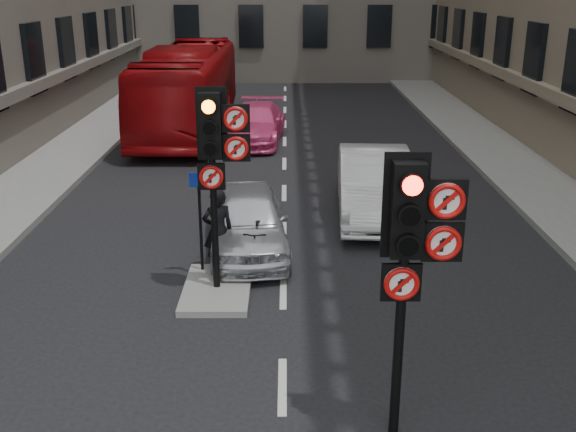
{
  "coord_description": "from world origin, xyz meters",
  "views": [
    {
      "loc": [
        0.06,
        -6.08,
        5.37
      ],
      "look_at": [
        0.08,
        1.78,
        2.6
      ],
      "focal_mm": 42.0,
      "sensor_mm": 36.0,
      "label": 1
    }
  ],
  "objects_px": {
    "car_pink": "(256,124)",
    "car_silver": "(248,220)",
    "signal_near": "(413,240)",
    "signal_far": "(217,147)",
    "motorcyclist": "(218,230)",
    "motorcycle": "(257,248)",
    "bus_red": "(189,88)",
    "info_sign": "(200,208)",
    "car_white": "(374,184)"
  },
  "relations": [
    {
      "from": "car_pink",
      "to": "car_silver",
      "type": "bearing_deg",
      "value": -83.97
    },
    {
      "from": "signal_near",
      "to": "car_pink",
      "type": "distance_m",
      "value": 16.27
    },
    {
      "from": "signal_near",
      "to": "signal_far",
      "type": "distance_m",
      "value": 4.77
    },
    {
      "from": "car_pink",
      "to": "motorcyclist",
      "type": "xyz_separation_m",
      "value": [
        -0.25,
        -10.95,
        0.18
      ]
    },
    {
      "from": "car_silver",
      "to": "car_pink",
      "type": "bearing_deg",
      "value": 86.38
    },
    {
      "from": "signal_far",
      "to": "motorcycle",
      "type": "distance_m",
      "value": 2.53
    },
    {
      "from": "signal_far",
      "to": "bus_red",
      "type": "distance_m",
      "value": 14.37
    },
    {
      "from": "info_sign",
      "to": "car_silver",
      "type": "bearing_deg",
      "value": 51.85
    },
    {
      "from": "signal_near",
      "to": "car_silver",
      "type": "relative_size",
      "value": 0.91
    },
    {
      "from": "signal_far",
      "to": "car_white",
      "type": "distance_m",
      "value": 5.7
    },
    {
      "from": "car_silver",
      "to": "info_sign",
      "type": "xyz_separation_m",
      "value": [
        -0.82,
        -1.27,
        0.7
      ]
    },
    {
      "from": "motorcyclist",
      "to": "info_sign",
      "type": "distance_m",
      "value": 0.68
    },
    {
      "from": "car_silver",
      "to": "info_sign",
      "type": "relative_size",
      "value": 2.02
    },
    {
      "from": "car_white",
      "to": "car_pink",
      "type": "height_order",
      "value": "car_white"
    },
    {
      "from": "signal_near",
      "to": "car_pink",
      "type": "relative_size",
      "value": 0.8
    },
    {
      "from": "car_pink",
      "to": "car_white",
      "type": "bearing_deg",
      "value": -63.28
    },
    {
      "from": "signal_near",
      "to": "bus_red",
      "type": "height_order",
      "value": "signal_near"
    },
    {
      "from": "car_white",
      "to": "motorcyclist",
      "type": "distance_m",
      "value": 4.7
    },
    {
      "from": "motorcycle",
      "to": "info_sign",
      "type": "bearing_deg",
      "value": -161.78
    },
    {
      "from": "signal_near",
      "to": "car_pink",
      "type": "height_order",
      "value": "signal_near"
    },
    {
      "from": "signal_far",
      "to": "bus_red",
      "type": "xyz_separation_m",
      "value": [
        -2.45,
        14.11,
        -1.16
      ]
    },
    {
      "from": "signal_near",
      "to": "car_white",
      "type": "bearing_deg",
      "value": 85.43
    },
    {
      "from": "signal_far",
      "to": "signal_near",
      "type": "bearing_deg",
      "value": -56.98
    },
    {
      "from": "signal_near",
      "to": "car_silver",
      "type": "bearing_deg",
      "value": 110.27
    },
    {
      "from": "car_silver",
      "to": "signal_far",
      "type": "bearing_deg",
      "value": -105.92
    },
    {
      "from": "car_pink",
      "to": "signal_far",
      "type": "bearing_deg",
      "value": -86.06
    },
    {
      "from": "bus_red",
      "to": "car_pink",
      "type": "bearing_deg",
      "value": -39.7
    },
    {
      "from": "signal_far",
      "to": "car_silver",
      "type": "height_order",
      "value": "signal_far"
    },
    {
      "from": "signal_far",
      "to": "bus_red",
      "type": "height_order",
      "value": "signal_far"
    },
    {
      "from": "signal_near",
      "to": "bus_red",
      "type": "relative_size",
      "value": 0.32
    },
    {
      "from": "signal_far",
      "to": "bus_red",
      "type": "bearing_deg",
      "value": 99.86
    },
    {
      "from": "car_white",
      "to": "motorcycle",
      "type": "bearing_deg",
      "value": -126.12
    },
    {
      "from": "bus_red",
      "to": "info_sign",
      "type": "bearing_deg",
      "value": -81.15
    },
    {
      "from": "signal_near",
      "to": "info_sign",
      "type": "distance_m",
      "value": 5.76
    },
    {
      "from": "bus_red",
      "to": "motorcycle",
      "type": "xyz_separation_m",
      "value": [
        3.05,
        -13.1,
        -1.09
      ]
    },
    {
      "from": "car_pink",
      "to": "bus_red",
      "type": "distance_m",
      "value": 3.46
    },
    {
      "from": "signal_far",
      "to": "info_sign",
      "type": "xyz_separation_m",
      "value": [
        -0.44,
        0.74,
        -1.33
      ]
    },
    {
      "from": "bus_red",
      "to": "motorcyclist",
      "type": "relative_size",
      "value": 6.76
    },
    {
      "from": "motorcycle",
      "to": "motorcyclist",
      "type": "bearing_deg",
      "value": -176.29
    },
    {
      "from": "car_white",
      "to": "signal_far",
      "type": "bearing_deg",
      "value": -124.21
    },
    {
      "from": "info_sign",
      "to": "motorcycle",
      "type": "bearing_deg",
      "value": 9.17
    },
    {
      "from": "signal_near",
      "to": "signal_far",
      "type": "bearing_deg",
      "value": 123.02
    },
    {
      "from": "car_white",
      "to": "motorcyclist",
      "type": "bearing_deg",
      "value": -133.06
    },
    {
      "from": "car_white",
      "to": "motorcyclist",
      "type": "height_order",
      "value": "motorcyclist"
    },
    {
      "from": "motorcycle",
      "to": "signal_far",
      "type": "bearing_deg",
      "value": -116.84
    },
    {
      "from": "car_pink",
      "to": "motorcyclist",
      "type": "relative_size",
      "value": 2.71
    },
    {
      "from": "motorcycle",
      "to": "info_sign",
      "type": "height_order",
      "value": "info_sign"
    },
    {
      "from": "car_pink",
      "to": "motorcyclist",
      "type": "bearing_deg",
      "value": -86.84
    },
    {
      "from": "car_silver",
      "to": "motorcyclist",
      "type": "xyz_separation_m",
      "value": [
        -0.52,
        -1.0,
        0.16
      ]
    },
    {
      "from": "car_silver",
      "to": "car_pink",
      "type": "xyz_separation_m",
      "value": [
        -0.27,
        9.95,
        -0.02
      ]
    }
  ]
}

